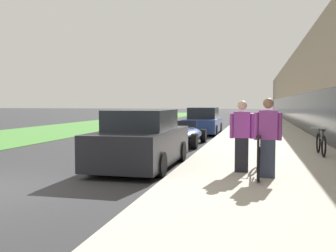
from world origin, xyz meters
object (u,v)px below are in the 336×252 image
Objects in this scene: vintage_roadster_curbside at (180,135)px; cruiser_bike_nearest at (321,144)px; parked_sedan_far at (203,122)px; person_rider at (268,138)px; person_bystander at (242,136)px; parked_sedan_curbside at (142,141)px; tandem_bicycle at (258,157)px.

cruiser_bike_nearest is at bearing -28.08° from vintage_roadster_curbside.
cruiser_bike_nearest is 9.73m from parked_sedan_far.
person_rider reaches higher than vintage_roadster_curbside.
parked_sedan_far reaches higher than vintage_roadster_curbside.
cruiser_bike_nearest is at bearing 56.67° from person_bystander.
person_bystander is at bearing -14.56° from parked_sedan_curbside.
vintage_roadster_curbside is 5.70m from parked_sedan_far.
person_bystander is 4.24m from cruiser_bike_nearest.
tandem_bicycle is 1.43× the size of person_rider.
parked_sedan_far is at bearing 120.26° from cruiser_bike_nearest.
person_bystander is 12.20m from parked_sedan_far.
tandem_bicycle reaches higher than cruiser_bike_nearest.
cruiser_bike_nearest is (1.73, 4.06, -0.52)m from person_rider.
tandem_bicycle is 0.57× the size of vintage_roadster_curbside.
parked_sedan_far reaches higher than cruiser_bike_nearest.
person_bystander is 0.41× the size of parked_sedan_far.
tandem_bicycle is 3.23m from parked_sedan_curbside.
person_rider reaches higher than person_bystander.
person_rider is at bearing -20.81° from parked_sedan_curbside.
vintage_roadster_curbside reaches higher than cruiser_bike_nearest.
person_bystander is at bearing 136.70° from person_rider.
person_bystander is at bearing 147.78° from tandem_bicycle.
person_bystander reaches higher than vintage_roadster_curbside.
vintage_roadster_curbside is at bearing 116.34° from person_rider.
person_rider is at bearing -57.21° from tandem_bicycle.
person_rider is 0.42× the size of parked_sedan_far.
parked_sedan_far is (-2.59, 11.92, -0.28)m from person_bystander.
person_rider is at bearing -113.12° from cruiser_bike_nearest.
tandem_bicycle is 0.60m from person_rider.
parked_sedan_curbside is (-3.28, 1.25, -0.27)m from person_rider.
person_rider is (0.20, -0.30, 0.48)m from tandem_bicycle.
person_rider reaches higher than parked_sedan_curbside.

